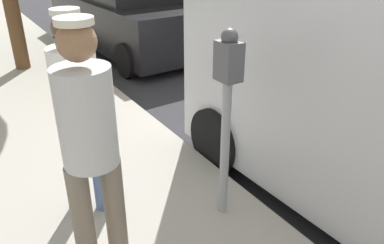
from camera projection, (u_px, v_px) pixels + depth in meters
name	position (u px, v px, depth m)	size (l,w,h in m)	color
ground_plane	(319.00, 171.00, 4.05)	(80.00, 80.00, 0.00)	#2D2D33
parking_meter_near	(227.00, 96.00, 2.79)	(0.14, 0.18, 1.52)	gray
pedestrian_in_white	(78.00, 105.00, 2.88)	(0.34, 0.34, 1.64)	#4C608C
pedestrian_in_gray	(89.00, 140.00, 2.32)	(0.36, 0.34, 1.70)	#726656
parked_sedan_behind	(129.00, 13.00, 8.00)	(2.12, 4.48, 1.65)	black
fire_hydrant	(85.00, 67.00, 5.38)	(0.24, 0.24, 0.86)	red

